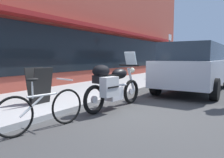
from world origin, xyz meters
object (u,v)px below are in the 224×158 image
Objects in this scene: parked_bicycle at (43,109)px; parking_sign_pole at (169,52)px; parked_car_down_block at (217,62)px; parked_minivan at (196,66)px; touring_motorcycle at (112,84)px; sandwich_board_sign at (39,86)px.

parked_bicycle is 0.67× the size of parking_sign_pole.
parked_car_down_block is (2.97, -2.17, -0.63)m from parking_sign_pole.
parked_minivan is 6.96m from parked_car_down_block.
parking_sign_pole is (8.02, 1.16, 0.96)m from touring_motorcycle.
parked_bicycle is at bearing 167.86° from parked_minivan.
parked_car_down_block is (12.94, -1.21, 0.57)m from parked_bicycle.
parked_bicycle is at bearing 174.65° from parked_car_down_block.
touring_motorcycle is 0.43× the size of parked_minivan.
touring_motorcycle is 0.47× the size of parked_car_down_block.
parked_car_down_block is (6.96, 0.07, 0.02)m from parked_minivan.
parked_car_down_block is at bearing 0.62° from parked_minivan.
parked_minivan is at bearing -28.51° from sandwich_board_sign.
touring_motorcycle is 11.04m from parked_car_down_block.
parked_bicycle is (-1.95, 0.20, -0.24)m from touring_motorcycle.
sandwich_board_sign is at bearing 51.50° from parked_bicycle.
parked_minivan is 2.02× the size of parking_sign_pole.
parked_bicycle is 1.76m from sandwich_board_sign.
parked_minivan is 5.58× the size of sandwich_board_sign.
parked_minivan is (5.99, -1.29, 0.55)m from parked_bicycle.
parked_bicycle is 13.01m from parked_car_down_block.
parked_car_down_block is (11.85, -2.58, 0.37)m from sandwich_board_sign.
parking_sign_pole is at bearing 29.41° from parked_minivan.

